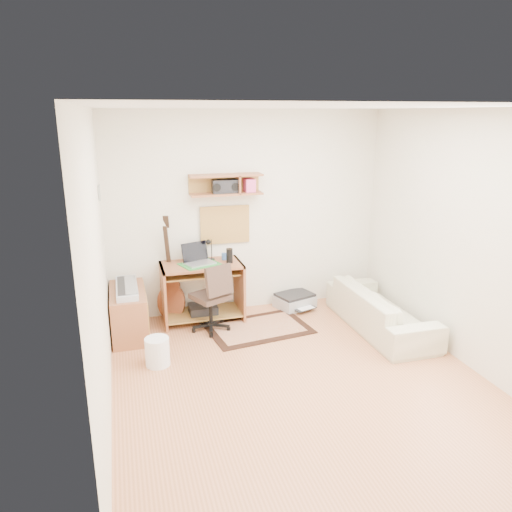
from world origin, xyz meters
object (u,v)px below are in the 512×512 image
object	(u,v)px
cabinet	(129,312)
printer	(295,301)
desk	(202,292)
task_chair	(210,296)
sofa	(381,303)

from	to	relation	value
cabinet	printer	distance (m)	2.22
desk	printer	size ratio (longest dim) A/B	2.06
cabinet	printer	size ratio (longest dim) A/B	1.86
desk	cabinet	bearing A→B (deg)	-169.20
task_chair	sofa	size ratio (longest dim) A/B	0.50
sofa	cabinet	bearing A→B (deg)	77.10
cabinet	sofa	world-z (taller)	sofa
cabinet	task_chair	bearing A→B (deg)	-8.88
sofa	desk	bearing A→B (deg)	67.33
printer	sofa	distance (m)	1.23
desk	printer	xyz separation A→B (m)	(1.28, 0.08, -0.29)
task_chair	sofa	distance (m)	2.07
task_chair	printer	size ratio (longest dim) A/B	1.79
task_chair	desk	bearing A→B (deg)	72.83
printer	desk	bearing A→B (deg)	165.70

